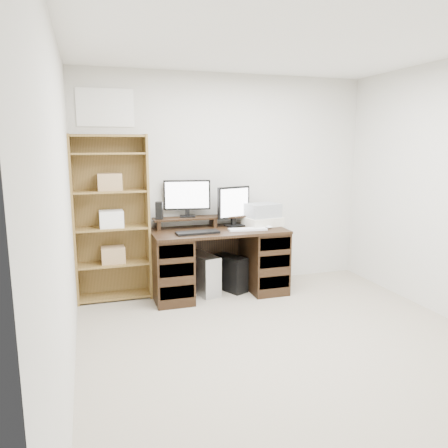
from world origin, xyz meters
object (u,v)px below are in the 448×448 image
printer (263,221)px  monitor_small (234,205)px  bookshelf (111,217)px  tower_silver (204,274)px  desk (218,260)px  monitor_wide (187,196)px  tower_black (231,273)px

printer → monitor_small: bearing=156.1°
printer → bookshelf: 1.72m
tower_silver → desk: bearing=-32.5°
desk → printer: size_ratio=3.65×
printer → bookshelf: bookshelf is taller
monitor_small → tower_silver: size_ratio=1.01×
desk → bookshelf: bookshelf is taller
monitor_small → monitor_wide: bearing=151.5°
desk → tower_silver: bearing=162.0°
desk → bookshelf: size_ratio=0.83×
printer → tower_silver: (-0.72, -0.01, -0.57)m
monitor_small → bookshelf: 1.38m
tower_black → monitor_small: bearing=26.3°
monitor_small → tower_silver: 0.87m
desk → printer: (0.56, 0.06, 0.41)m
desk → tower_black: size_ratio=3.34×
monitor_wide → monitor_small: size_ratio=1.15×
desk → printer: printer is taller
tower_silver → tower_black: bearing=-12.9°
printer → bookshelf: (-1.71, 0.15, 0.12)m
printer → tower_black: (-0.40, -0.00, -0.59)m
desk → monitor_small: (0.23, 0.14, 0.61)m
monitor_wide → tower_black: 1.03m
tower_silver → printer: bearing=-13.6°
monitor_wide → printer: 0.93m
tower_silver → tower_black: tower_silver is taller
desk → tower_black: desk is taller
desk → monitor_wide: (-0.30, 0.25, 0.72)m
desk → printer: bearing=6.4°
monitor_small → printer: monitor_small is taller
monitor_wide → monitor_small: monitor_wide is taller
desk → tower_silver: 0.23m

